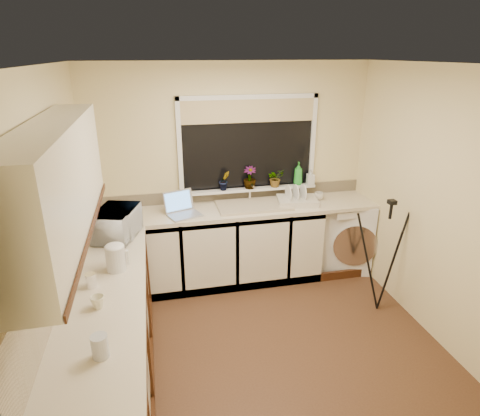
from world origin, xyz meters
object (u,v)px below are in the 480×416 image
at_px(dish_rack, 297,201).
at_px(glass_jug, 100,346).
at_px(microwave, 117,223).
at_px(washing_machine, 343,233).
at_px(plant_b, 224,181).
at_px(cup_back, 319,196).
at_px(cup_left, 98,302).
at_px(soap_bottle_clear, 311,177).
at_px(steel_jar, 91,280).
at_px(soap_bottle_green, 298,173).
at_px(tripod, 384,257).
at_px(plant_c, 250,178).
at_px(plant_d, 275,178).
at_px(kettle, 116,258).
at_px(laptop, 182,209).

height_order(dish_rack, glass_jug, glass_jug).
distance_m(dish_rack, microwave, 2.02).
distance_m(washing_machine, plant_b, 1.63).
height_order(cup_back, cup_left, same).
xyz_separation_m(soap_bottle_clear, cup_left, (-2.26, -1.86, -0.20)).
relative_size(washing_machine, steel_jar, 8.00).
relative_size(soap_bottle_green, cup_back, 2.42).
bearing_deg(steel_jar, tripod, 9.34).
relative_size(plant_c, plant_d, 1.21).
height_order(tripod, steel_jar, tripod).
bearing_deg(soap_bottle_green, cup_left, -138.27).
height_order(plant_b, soap_bottle_green, soap_bottle_green).
xyz_separation_m(dish_rack, glass_jug, (-1.96, -2.14, 0.04)).
height_order(kettle, cup_back, kettle).
height_order(plant_b, soap_bottle_clear, plant_b).
xyz_separation_m(laptop, plant_c, (0.81, 0.26, 0.22)).
bearing_deg(dish_rack, washing_machine, 15.60).
relative_size(dish_rack, soap_bottle_green, 1.63).
xyz_separation_m(washing_machine, dish_rack, (-0.65, -0.06, 0.50)).
xyz_separation_m(laptop, microwave, (-0.64, -0.45, 0.07)).
relative_size(laptop, plant_d, 1.95).
bearing_deg(plant_d, plant_b, 179.45).
height_order(tripod, cup_left, tripod).
bearing_deg(plant_c, tripod, -45.35).
bearing_deg(soap_bottle_green, dish_rack, -110.10).
height_order(plant_b, plant_d, plant_b).
relative_size(washing_machine, cup_back, 7.74).
bearing_deg(kettle, tripod, 5.00).
bearing_deg(plant_d, cup_left, -134.46).
height_order(glass_jug, plant_b, plant_b).
relative_size(glass_jug, cup_left, 1.48).
relative_size(tripod, steel_jar, 11.17).
relative_size(kettle, microwave, 0.41).
xyz_separation_m(kettle, microwave, (-0.02, 0.64, 0.04)).
height_order(glass_jug, soap_bottle_clear, soap_bottle_clear).
height_order(plant_b, cup_left, plant_b).
relative_size(steel_jar, soap_bottle_clear, 0.59).
height_order(dish_rack, soap_bottle_clear, soap_bottle_clear).
bearing_deg(washing_machine, tripod, -76.57).
relative_size(tripod, cup_left, 12.78).
xyz_separation_m(dish_rack, steel_jar, (-2.10, -1.35, 0.02)).
bearing_deg(kettle, cup_back, 28.37).
xyz_separation_m(plant_c, plant_d, (0.31, -0.00, -0.02)).
distance_m(glass_jug, steel_jar, 0.80).
bearing_deg(soap_bottle_green, plant_d, -174.99).
bearing_deg(cup_back, cup_left, -143.57).
distance_m(glass_jug, plant_c, 2.79).
bearing_deg(microwave, plant_b, -41.18).
relative_size(steel_jar, plant_d, 0.51).
bearing_deg(cup_left, cup_back, 36.43).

